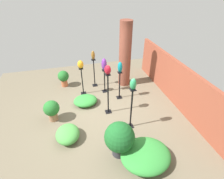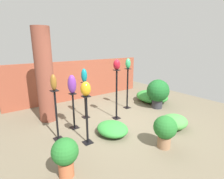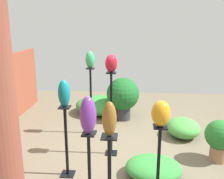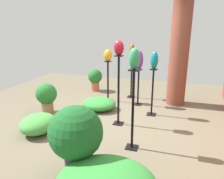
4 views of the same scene
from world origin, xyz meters
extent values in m
plane|color=#6B604C|center=(0.00, 0.00, 0.00)|extent=(8.00, 8.00, 0.00)
cube|color=brown|center=(0.00, 2.63, 0.76)|extent=(5.60, 0.12, 1.52)
cylinder|color=brown|center=(-1.70, 1.28, 1.30)|extent=(0.47, 0.47, 2.59)
cube|color=black|center=(-1.37, -0.49, 0.01)|extent=(0.20, 0.20, 0.01)
cube|color=black|center=(-1.37, -0.49, 0.55)|extent=(0.04, 0.04, 1.10)
cube|color=black|center=(-1.37, -0.49, 1.09)|extent=(0.16, 0.16, 0.02)
cube|color=black|center=(0.79, 0.67, 0.01)|extent=(0.20, 0.20, 0.01)
cube|color=black|center=(0.79, 0.67, 0.68)|extent=(0.04, 0.04, 1.36)
cube|color=black|center=(0.79, 0.67, 1.36)|extent=(0.16, 0.16, 0.02)
cube|color=black|center=(-0.04, 0.19, 0.01)|extent=(0.20, 0.20, 0.01)
cube|color=black|center=(-0.04, 0.19, 0.72)|extent=(0.04, 0.04, 1.45)
cube|color=black|center=(-0.04, 0.19, 1.44)|extent=(0.16, 0.16, 0.02)
cube|color=black|center=(-1.31, 0.35, 0.01)|extent=(0.20, 0.20, 0.01)
cube|color=black|center=(-1.31, 0.35, 0.47)|extent=(0.04, 0.04, 0.94)
cube|color=black|center=(-1.31, 0.35, 0.94)|extent=(0.16, 0.16, 0.01)
cube|color=black|center=(-1.85, 0.04, 0.01)|extent=(0.20, 0.20, 0.01)
cube|color=black|center=(-1.85, 0.04, 0.59)|extent=(0.04, 0.04, 1.17)
cube|color=black|center=(-1.85, 0.04, 1.17)|extent=(0.16, 0.16, 0.02)
cube|color=black|center=(-0.75, 0.79, 0.01)|extent=(0.20, 0.20, 0.01)
cube|color=black|center=(-0.75, 0.79, 0.54)|extent=(0.04, 0.04, 1.08)
cube|color=black|center=(-0.75, 0.79, 1.08)|extent=(0.16, 0.16, 0.02)
ellipsoid|color=orange|center=(-1.37, -0.49, 1.25)|extent=(0.22, 0.21, 0.31)
ellipsoid|color=#2D9356|center=(0.79, 0.67, 1.53)|extent=(0.17, 0.17, 0.33)
ellipsoid|color=maroon|center=(-0.04, 0.19, 1.59)|extent=(0.19, 0.19, 0.29)
ellipsoid|color=#6B2D8C|center=(-1.31, 0.35, 1.18)|extent=(0.21, 0.20, 0.47)
ellipsoid|color=brown|center=(-1.85, 0.04, 1.35)|extent=(0.13, 0.14, 0.35)
ellipsoid|color=#0F727A|center=(-0.75, 0.79, 1.28)|extent=(0.17, 0.17, 0.39)
cylinder|color=#B25B38|center=(-2.14, -1.18, 0.14)|extent=(0.25, 0.25, 0.28)
sphere|color=#236B28|center=(-2.14, -1.18, 0.47)|extent=(0.44, 0.44, 0.44)
cylinder|color=#2D2D33|center=(1.63, 0.07, 0.15)|extent=(0.36, 0.36, 0.30)
sphere|color=#195923|center=(1.63, 0.07, 0.62)|extent=(0.75, 0.75, 0.75)
cylinder|color=#936B4C|center=(-0.13, -1.59, 0.13)|extent=(0.28, 0.28, 0.26)
sphere|color=#236B28|center=(-0.13, -1.59, 0.46)|extent=(0.49, 0.49, 0.49)
ellipsoid|color=#479942|center=(0.79, -1.18, 0.18)|extent=(0.76, 0.66, 0.36)
ellipsoid|color=#338C38|center=(2.00, 0.64, 0.21)|extent=(1.09, 1.25, 0.41)
ellipsoid|color=#338C38|center=(-0.69, -0.50, 0.14)|extent=(0.72, 0.84, 0.28)
camera|label=1|loc=(4.39, -0.84, 3.90)|focal=28.00mm
camera|label=2|loc=(-2.97, -3.63, 2.15)|focal=28.00mm
camera|label=3|loc=(-4.18, -0.18, 2.26)|focal=42.00mm
camera|label=4|loc=(4.02, 1.36, 2.03)|focal=35.00mm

